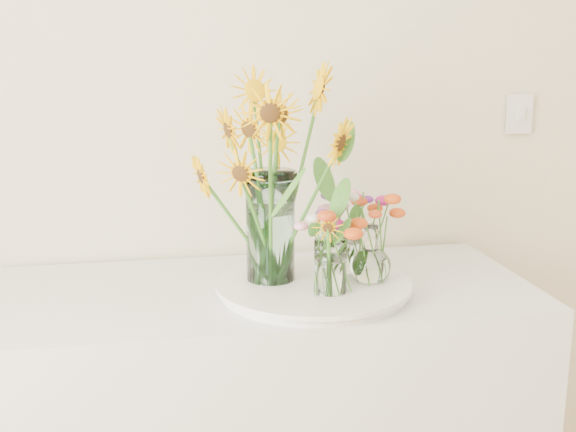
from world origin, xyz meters
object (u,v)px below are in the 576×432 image
(small_vase_b, at_px, (371,254))
(small_vase_c, at_px, (346,249))
(mason_jar, at_px, (270,227))
(tray, at_px, (313,288))
(small_vase_a, at_px, (330,267))

(small_vase_b, xyz_separation_m, small_vase_c, (-0.04, 0.09, -0.01))
(mason_jar, xyz_separation_m, small_vase_c, (0.20, 0.03, -0.08))
(mason_jar, bearing_deg, small_vase_c, 9.02)
(tray, distance_m, small_vase_b, 0.17)
(tray, height_order, small_vase_b, small_vase_b)
(tray, height_order, small_vase_c, small_vase_c)
(mason_jar, relative_size, small_vase_b, 1.91)
(small_vase_b, bearing_deg, small_vase_c, 113.38)
(tray, relative_size, small_vase_a, 3.46)
(small_vase_b, distance_m, small_vase_c, 0.10)
(tray, bearing_deg, small_vase_b, -5.85)
(mason_jar, distance_m, small_vase_b, 0.26)
(small_vase_a, bearing_deg, tray, 105.29)
(small_vase_a, relative_size, small_vase_b, 0.91)
(small_vase_c, bearing_deg, tray, -144.15)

